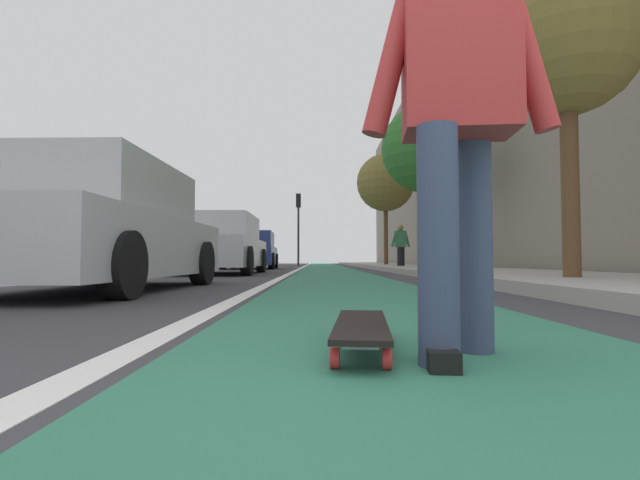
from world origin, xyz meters
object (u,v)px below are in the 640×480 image
object	(u,v)px
street_tree_mid	(426,149)
traffic_light	(298,216)
parked_car_near	(99,231)
pedestrian_distant	(401,244)
skater_person	(458,103)
parked_car_far	(251,251)
skateboard	(361,327)
street_tree_near	(567,47)
street_tree_far	(386,183)
parked_car_mid	(222,246)

from	to	relation	value
street_tree_mid	traffic_light	bearing A→B (deg)	18.55
parked_car_near	pedestrian_distant	world-z (taller)	pedestrian_distant
skater_person	parked_car_far	xyz separation A→B (m)	(16.72, 3.20, -0.23)
skateboard	street_tree_near	bearing A→B (deg)	-37.37
skater_person	street_tree_mid	size ratio (longest dim) A/B	0.33
street_tree_near	street_tree_far	size ratio (longest dim) A/B	0.75
parked_car_far	pedestrian_distant	world-z (taller)	pedestrian_distant
parked_car_near	street_tree_near	world-z (taller)	street_tree_near
street_tree_far	parked_car_near	bearing A→B (deg)	160.53
parked_car_mid	parked_car_far	xyz separation A→B (m)	(6.64, 0.22, -0.02)
skater_person	street_tree_mid	distance (m)	12.58
parked_car_far	traffic_light	size ratio (longest dim) A/B	0.98
street_tree_mid	pedestrian_distant	xyz separation A→B (m)	(3.24, 0.20, -2.75)
parked_car_far	street_tree_near	distance (m)	14.08
skateboard	parked_car_near	xyz separation A→B (m)	(3.56, 2.74, 0.61)
skateboard	traffic_light	size ratio (longest dim) A/B	0.20
pedestrian_distant	street_tree_mid	bearing A→B (deg)	-176.55
parked_car_mid	traffic_light	size ratio (longest dim) A/B	1.03
parked_car_near	street_tree_mid	size ratio (longest dim) A/B	0.82
street_tree_near	pedestrian_distant	distance (m)	11.24
traffic_light	street_tree_far	distance (m)	6.65
pedestrian_distant	parked_car_near	bearing A→B (deg)	153.94
skater_person	street_tree_near	size ratio (longest dim) A/B	0.40
parked_car_far	parked_car_near	bearing A→B (deg)	-179.50
parked_car_mid	street_tree_far	bearing A→B (deg)	-29.52
parked_car_mid	pedestrian_distant	distance (m)	7.53
parked_car_near	street_tree_near	size ratio (longest dim) A/B	1.01
skateboard	parked_car_mid	bearing A→B (deg)	14.82
skateboard	skater_person	bearing A→B (deg)	-113.27
skateboard	parked_car_far	xyz separation A→B (m)	(16.57, 2.85, 0.61)
skateboard	parked_car_far	bearing A→B (deg)	9.76
parked_car_mid	parked_car_far	world-z (taller)	parked_car_mid
parked_car_mid	parked_car_near	bearing A→B (deg)	179.02
skateboard	street_tree_far	world-z (taller)	street_tree_far
parked_car_near	parked_car_mid	size ratio (longest dim) A/B	0.95
parked_car_near	traffic_light	world-z (taller)	traffic_light
street_tree_mid	skateboard	bearing A→B (deg)	165.40
street_tree_near	parked_car_mid	bearing A→B (deg)	44.03
skater_person	pedestrian_distant	xyz separation A→B (m)	(15.21, -2.54, 0.01)
parked_car_mid	street_tree_mid	xyz separation A→B (m)	(1.89, -5.71, 2.97)
street_tree_mid	street_tree_far	xyz separation A→B (m)	(8.19, 0.00, 0.36)
traffic_light	street_tree_far	bearing A→B (deg)	-138.00
street_tree_far	skateboard	bearing A→B (deg)	171.26
parked_car_near	skater_person	bearing A→B (deg)	-140.27
street_tree_near	street_tree_far	distance (m)	16.01
parked_car_mid	street_tree_near	world-z (taller)	street_tree_near
parked_car_far	street_tree_far	xyz separation A→B (m)	(3.44, -5.93, 3.35)
parked_car_mid	parked_car_far	size ratio (longest dim) A/B	1.05
skater_person	traffic_light	world-z (taller)	traffic_light
parked_car_near	parked_car_far	world-z (taller)	parked_car_far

